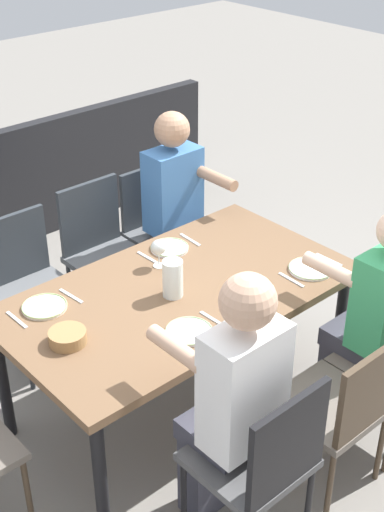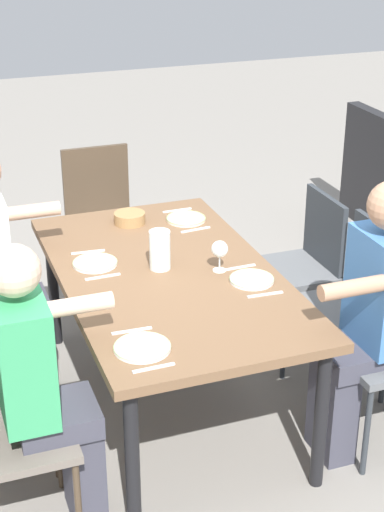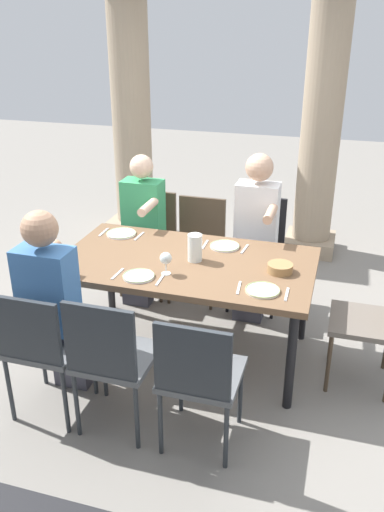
{
  "view_description": "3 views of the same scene",
  "coord_description": "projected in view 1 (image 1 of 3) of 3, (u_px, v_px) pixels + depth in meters",
  "views": [
    {
      "loc": [
        1.92,
        2.26,
        2.69
      ],
      "look_at": [
        -0.15,
        -0.07,
        0.86
      ],
      "focal_mm": 49.99,
      "sensor_mm": 36.0,
      "label": 1
    },
    {
      "loc": [
        -3.29,
        1.07,
        2.43
      ],
      "look_at": [
        -0.09,
        -0.09,
        0.86
      ],
      "focal_mm": 56.57,
      "sensor_mm": 36.0,
      "label": 2
    },
    {
      "loc": [
        1.0,
        -3.23,
        2.32
      ],
      "look_at": [
        0.05,
        -0.03,
        0.81
      ],
      "focal_mm": 37.48,
      "sensor_mm": 36.0,
      "label": 3
    }
  ],
  "objects": [
    {
      "name": "ground_plane",
      "position": [
        180.0,
        403.0,
        3.92
      ],
      "size": [
        16.0,
        16.0,
        0.0
      ],
      "primitive_type": "plane",
      "color": "gray"
    },
    {
      "name": "dining_table",
      "position": [
        179.0,
        300.0,
        3.57
      ],
      "size": [
        1.77,
        1.0,
        0.75
      ],
      "color": "brown",
      "rests_on": "ground"
    },
    {
      "name": "chair_west_south",
      "position": [
        160.0,
        224.0,
        4.6
      ],
      "size": [
        0.44,
        0.44,
        0.89
      ],
      "color": "#5B5E61",
      "rests_on": "ground"
    },
    {
      "name": "chair_mid_north",
      "position": [
        343.0,
        405.0,
        3.17
      ],
      "size": [
        0.44,
        0.44,
        0.87
      ],
      "color": "#6A6158",
      "rests_on": "ground"
    },
    {
      "name": "chair_mid_south",
      "position": [
        103.0,
        247.0,
        4.34
      ],
      "size": [
        0.44,
        0.44,
        0.92
      ],
      "color": "#5B5E61",
      "rests_on": "ground"
    },
    {
      "name": "chair_east_north",
      "position": [
        263.0,
        459.0,
        2.86
      ],
      "size": [
        0.44,
        0.44,
        0.92
      ],
      "color": "#4F4F50",
      "rests_on": "ground"
    },
    {
      "name": "chair_east_south",
      "position": [
        28.0,
        280.0,
        4.05
      ],
      "size": [
        0.44,
        0.44,
        0.88
      ],
      "color": "#5B5E61",
      "rests_on": "ground"
    },
    {
      "name": "diner_woman_green",
      "position": [
        372.0,
        315.0,
        3.47
      ],
      "size": [
        0.35,
        0.49,
        1.27
      ],
      "color": "#3F3F4C",
      "rests_on": "ground"
    },
    {
      "name": "diner_man_white",
      "position": [
        232.0,
        400.0,
        2.88
      ],
      "size": [
        0.35,
        0.5,
        1.35
      ],
      "color": "#3F3F4C",
      "rests_on": "ground"
    },
    {
      "name": "diner_guest_third",
      "position": [
        180.0,
        210.0,
        4.39
      ],
      "size": [
        0.35,
        0.5,
        1.32
      ],
      "color": "#3F3F4C",
      "rests_on": "ground"
    },
    {
      "name": "plate_0",
      "position": [
        311.0,
        269.0,
        3.69
      ],
      "size": [
        0.23,
        0.23,
        0.02
      ],
      "color": "white",
      "rests_on": "dining_table"
    },
    {
      "name": "fork_0",
      "position": [
        329.0,
        260.0,
        3.78
      ],
      "size": [
        0.02,
        0.17,
        0.01
      ],
      "primitive_type": "cube",
      "rotation": [
        0.0,
        0.0,
        0.02
      ],
      "color": "silver",
      "rests_on": "dining_table"
    },
    {
      "name": "spoon_0",
      "position": [
        291.0,
        280.0,
        3.61
      ],
      "size": [
        0.02,
        0.17,
        0.01
      ],
      "primitive_type": "cube",
      "rotation": [
        0.0,
        0.0,
        -0.04
      ],
      "color": "silver",
      "rests_on": "dining_table"
    },
    {
      "name": "plate_1",
      "position": [
        170.0,
        248.0,
        3.88
      ],
      "size": [
        0.21,
        0.21,
        0.02
      ],
      "color": "white",
      "rests_on": "dining_table"
    },
    {
      "name": "wine_glass_1",
      "position": [
        159.0,
        248.0,
        3.68
      ],
      "size": [
        0.08,
        0.08,
        0.15
      ],
      "color": "white",
      "rests_on": "dining_table"
    },
    {
      "name": "fork_1",
      "position": [
        190.0,
        240.0,
        3.97
      ],
      "size": [
        0.02,
        0.17,
        0.01
      ],
      "primitive_type": "cube",
      "rotation": [
        0.0,
        0.0,
        -0.05
      ],
      "color": "silver",
      "rests_on": "dining_table"
    },
    {
      "name": "spoon_1",
      "position": [
        148.0,
        258.0,
        3.8
      ],
      "size": [
        0.02,
        0.17,
        0.01
      ],
      "primitive_type": "cube",
      "rotation": [
        0.0,
        0.0,
        0.03
      ],
      "color": "silver",
      "rests_on": "dining_table"
    },
    {
      "name": "plate_2",
      "position": [
        189.0,
        331.0,
        3.23
      ],
      "size": [
        0.22,
        0.22,
        0.02
      ],
      "color": "white",
      "rests_on": "dining_table"
    },
    {
      "name": "fork_2",
      "position": [
        213.0,
        319.0,
        3.31
      ],
      "size": [
        0.02,
        0.17,
        0.01
      ],
      "primitive_type": "cube",
      "rotation": [
        0.0,
        0.0,
        0.02
      ],
      "color": "silver",
      "rests_on": "dining_table"
    },
    {
      "name": "spoon_2",
      "position": [
        164.0,
        346.0,
        3.14
      ],
      "size": [
        0.03,
        0.17,
        0.01
      ],
      "primitive_type": "cube",
      "rotation": [
        0.0,
        0.0,
        -0.08
      ],
      "color": "silver",
      "rests_on": "dining_table"
    },
    {
      "name": "plate_3",
      "position": [
        44.0,
        307.0,
        3.4
      ],
      "size": [
        0.22,
        0.22,
        0.02
      ],
      "color": "silver",
      "rests_on": "dining_table"
    },
    {
      "name": "fork_3",
      "position": [
        71.0,
        296.0,
        3.48
      ],
      "size": [
        0.03,
        0.17,
        0.01
      ],
      "primitive_type": "cube",
      "rotation": [
        0.0,
        0.0,
        0.09
      ],
      "color": "silver",
      "rests_on": "dining_table"
    },
    {
      "name": "spoon_3",
      "position": [
        17.0,
        320.0,
        3.31
      ],
      "size": [
        0.02,
        0.17,
        0.01
      ],
      "primitive_type": "cube",
      "rotation": [
        0.0,
        0.0,
        0.02
      ],
      "color": "silver",
      "rests_on": "dining_table"
    },
    {
      "name": "water_pitcher",
      "position": [
        173.0,
        280.0,
        3.45
      ],
      "size": [
        0.1,
        0.1,
        0.19
      ],
      "color": "white",
      "rests_on": "dining_table"
    },
    {
      "name": "bread_basket",
      "position": [
        67.0,
        337.0,
        3.15
      ],
      "size": [
        0.17,
        0.17,
        0.06
      ],
      "primitive_type": "cylinder",
      "color": "#9E7547",
      "rests_on": "dining_table"
    }
  ]
}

